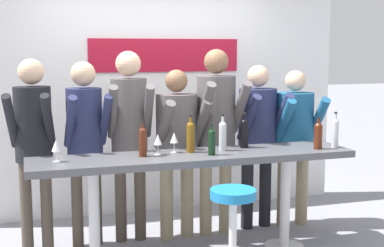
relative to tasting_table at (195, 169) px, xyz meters
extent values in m
cube|color=white|center=(0.00, 1.55, 0.49)|extent=(4.38, 0.10, 2.57)
cube|color=#B2142D|center=(0.13, 1.49, 0.95)|extent=(1.69, 0.02, 0.36)
cube|color=#4C4C51|center=(0.00, 0.00, 0.10)|extent=(2.78, 0.56, 0.06)
cylinder|color=silver|center=(-0.86, 0.00, -0.34)|extent=(0.09, 0.09, 0.87)
cylinder|color=silver|center=(0.86, 0.00, -0.34)|extent=(0.09, 0.09, 0.87)
cylinder|color=silver|center=(0.86, 0.00, -0.79)|extent=(0.36, 0.36, 0.02)
cylinder|color=silver|center=(0.10, -0.63, -0.42)|extent=(0.06, 0.06, 0.71)
cylinder|color=#1972B2|center=(0.10, -0.63, -0.06)|extent=(0.35, 0.35, 0.07)
cylinder|color=#473D33|center=(-1.39, 0.62, -0.38)|extent=(0.10, 0.10, 0.83)
cylinder|color=#473D33|center=(-1.22, 0.59, -0.38)|extent=(0.10, 0.10, 0.83)
cylinder|color=black|center=(-1.30, 0.60, 0.36)|extent=(0.37, 0.37, 0.66)
sphere|color=#D6AD89|center=(-1.30, 0.60, 0.82)|extent=(0.23, 0.23, 0.23)
cylinder|color=black|center=(-1.48, 0.47, 0.41)|extent=(0.14, 0.39, 0.50)
cylinder|color=black|center=(-1.18, 0.42, 0.41)|extent=(0.14, 0.39, 0.50)
cylinder|color=#473D33|center=(-0.95, 0.60, -0.39)|extent=(0.10, 0.10, 0.82)
cylinder|color=#473D33|center=(-0.77, 0.61, -0.39)|extent=(0.10, 0.10, 0.82)
cylinder|color=#23284C|center=(-0.86, 0.60, 0.35)|extent=(0.35, 0.35, 0.65)
sphere|color=#D6AD89|center=(-0.86, 0.60, 0.80)|extent=(0.22, 0.22, 0.22)
cylinder|color=#23284C|center=(-0.99, 0.43, 0.39)|extent=(0.11, 0.38, 0.50)
cylinder|color=#23284C|center=(-0.69, 0.46, 0.39)|extent=(0.11, 0.38, 0.50)
cylinder|color=#473D33|center=(-0.54, 0.63, -0.37)|extent=(0.11, 0.11, 0.86)
cylinder|color=#473D33|center=(-0.35, 0.61, -0.37)|extent=(0.11, 0.11, 0.86)
cylinder|color=#514C4C|center=(-0.45, 0.62, 0.41)|extent=(0.37, 0.37, 0.68)
sphere|color=#D6AD89|center=(-0.45, 0.62, 0.88)|extent=(0.23, 0.23, 0.23)
cylinder|color=#514C4C|center=(-0.62, 0.47, 0.46)|extent=(0.12, 0.41, 0.52)
cylinder|color=#514C4C|center=(-0.30, 0.44, 0.46)|extent=(0.12, 0.41, 0.52)
cylinder|color=gray|center=(-0.11, 0.54, -0.41)|extent=(0.13, 0.13, 0.78)
cylinder|color=gray|center=(0.10, 0.57, -0.41)|extent=(0.13, 0.13, 0.78)
cylinder|color=#514C4C|center=(-0.01, 0.56, 0.29)|extent=(0.44, 0.44, 0.62)
sphere|color=brown|center=(-0.01, 0.56, 0.72)|extent=(0.21, 0.21, 0.21)
cylinder|color=#514C4C|center=(-0.17, 0.38, 0.34)|extent=(0.15, 0.39, 0.48)
cylinder|color=#514C4C|center=(0.20, 0.43, 0.34)|extent=(0.15, 0.39, 0.48)
cylinder|color=gray|center=(0.29, 0.56, -0.36)|extent=(0.12, 0.12, 0.87)
cylinder|color=gray|center=(0.50, 0.57, -0.36)|extent=(0.12, 0.12, 0.87)
cylinder|color=#514C4C|center=(0.39, 0.57, 0.42)|extent=(0.38, 0.38, 0.69)
sphere|color=brown|center=(0.39, 0.57, 0.90)|extent=(0.24, 0.24, 0.24)
cylinder|color=#514C4C|center=(0.22, 0.39, 0.47)|extent=(0.10, 0.41, 0.53)
cylinder|color=#514C4C|center=(0.58, 0.40, 0.47)|extent=(0.10, 0.41, 0.53)
cylinder|color=black|center=(0.75, 0.61, -0.40)|extent=(0.12, 0.12, 0.80)
cylinder|color=black|center=(0.96, 0.63, -0.40)|extent=(0.12, 0.12, 0.80)
cylinder|color=#23284C|center=(0.86, 0.62, 0.31)|extent=(0.41, 0.41, 0.63)
sphere|color=#D6AD89|center=(0.86, 0.62, 0.75)|extent=(0.22, 0.22, 0.22)
cylinder|color=#23284C|center=(0.69, 0.45, 0.36)|extent=(0.13, 0.39, 0.49)
cylinder|color=#23284C|center=(1.05, 0.49, 0.36)|extent=(0.13, 0.39, 0.49)
cylinder|color=gray|center=(1.14, 0.57, -0.41)|extent=(0.12, 0.12, 0.77)
cylinder|color=gray|center=(1.35, 0.57, -0.41)|extent=(0.12, 0.12, 0.77)
cylinder|color=#19517A|center=(1.24, 0.57, 0.28)|extent=(0.39, 0.39, 0.61)
sphere|color=#D6AD89|center=(1.24, 0.57, 0.70)|extent=(0.21, 0.21, 0.21)
cylinder|color=#19517A|center=(1.06, 0.42, 0.32)|extent=(0.10, 0.37, 0.48)
cylinder|color=#19517A|center=(1.42, 0.42, 0.32)|extent=(0.10, 0.37, 0.48)
cylinder|color=black|center=(0.12, -0.09, 0.23)|extent=(0.06, 0.06, 0.19)
sphere|color=black|center=(0.12, -0.09, 0.32)|extent=(0.06, 0.06, 0.06)
cylinder|color=black|center=(0.12, -0.09, 0.35)|extent=(0.02, 0.02, 0.07)
cylinder|color=black|center=(0.12, -0.09, 0.39)|extent=(0.03, 0.03, 0.01)
cylinder|color=#4C1E0F|center=(-0.45, 0.02, 0.24)|extent=(0.07, 0.07, 0.21)
sphere|color=#4C1E0F|center=(-0.45, 0.02, 0.34)|extent=(0.07, 0.07, 0.07)
cylinder|color=#4C1E0F|center=(-0.45, 0.02, 0.38)|extent=(0.03, 0.03, 0.07)
cylinder|color=black|center=(-0.45, 0.02, 0.42)|extent=(0.03, 0.03, 0.02)
cylinder|color=#4C1E0F|center=(1.12, -0.11, 0.23)|extent=(0.07, 0.07, 0.20)
sphere|color=#4C1E0F|center=(1.12, -0.11, 0.33)|extent=(0.07, 0.07, 0.07)
cylinder|color=#4C1E0F|center=(1.12, -0.11, 0.37)|extent=(0.03, 0.03, 0.07)
cylinder|color=black|center=(1.12, -0.11, 0.41)|extent=(0.03, 0.03, 0.01)
cylinder|color=#B7BCC1|center=(1.31, -0.09, 0.25)|extent=(0.06, 0.06, 0.23)
sphere|color=#B7BCC1|center=(1.31, -0.09, 0.36)|extent=(0.06, 0.06, 0.06)
cylinder|color=#B7BCC1|center=(1.31, -0.09, 0.40)|extent=(0.02, 0.02, 0.08)
cylinder|color=black|center=(1.31, -0.09, 0.45)|extent=(0.03, 0.03, 0.02)
cylinder|color=#B7BCC1|center=(0.28, 0.07, 0.24)|extent=(0.07, 0.07, 0.22)
sphere|color=#B7BCC1|center=(0.28, 0.07, 0.36)|extent=(0.07, 0.07, 0.07)
cylinder|color=#B7BCC1|center=(0.28, 0.07, 0.40)|extent=(0.02, 0.02, 0.08)
cylinder|color=black|center=(0.28, 0.07, 0.44)|extent=(0.03, 0.03, 0.02)
cylinder|color=black|center=(0.51, 0.14, 0.25)|extent=(0.07, 0.07, 0.23)
sphere|color=black|center=(0.51, 0.14, 0.36)|extent=(0.07, 0.07, 0.07)
cylinder|color=black|center=(0.51, 0.14, 0.40)|extent=(0.03, 0.03, 0.08)
cylinder|color=black|center=(0.51, 0.14, 0.45)|extent=(0.03, 0.03, 0.02)
cylinder|color=brown|center=(-0.01, 0.08, 0.25)|extent=(0.07, 0.07, 0.23)
sphere|color=brown|center=(-0.01, 0.08, 0.36)|extent=(0.07, 0.07, 0.07)
cylinder|color=brown|center=(-0.01, 0.08, 0.40)|extent=(0.03, 0.03, 0.08)
cylinder|color=black|center=(-0.01, 0.08, 0.45)|extent=(0.03, 0.03, 0.02)
cylinder|color=silver|center=(-0.31, 0.05, 0.14)|extent=(0.06, 0.06, 0.01)
cylinder|color=silver|center=(-0.31, 0.05, 0.18)|extent=(0.01, 0.01, 0.08)
cone|color=silver|center=(-0.31, 0.05, 0.26)|extent=(0.07, 0.07, 0.09)
cylinder|color=silver|center=(-0.15, 0.10, 0.14)|extent=(0.06, 0.06, 0.01)
cylinder|color=silver|center=(-0.15, 0.10, 0.18)|extent=(0.01, 0.01, 0.08)
cone|color=silver|center=(-0.15, 0.10, 0.26)|extent=(0.07, 0.07, 0.09)
cylinder|color=silver|center=(-1.14, 0.01, 0.14)|extent=(0.06, 0.06, 0.01)
cylinder|color=silver|center=(-1.14, 0.01, 0.18)|extent=(0.01, 0.01, 0.08)
cone|color=silver|center=(-1.14, 0.01, 0.26)|extent=(0.07, 0.07, 0.09)
camera|label=1|loc=(-1.36, -4.25, 1.02)|focal=50.00mm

